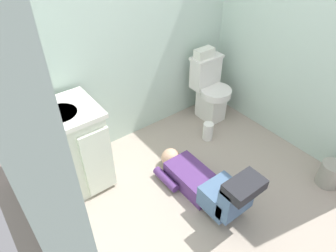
# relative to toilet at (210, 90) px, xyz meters

# --- Properties ---
(ground_plane) EXTENTS (2.99, 3.05, 0.04)m
(ground_plane) POSITION_rel_toilet_xyz_m (-0.88, -0.75, -0.39)
(ground_plane) COLOR #9F9183
(wall_back) EXTENTS (2.65, 0.08, 2.40)m
(wall_back) POSITION_rel_toilet_xyz_m (-0.88, 0.31, 0.83)
(wall_back) COLOR #B4CBBD
(wall_back) RESTS_ON ground_plane
(wall_left) EXTENTS (0.08, 2.05, 2.40)m
(wall_left) POSITION_rel_toilet_xyz_m (-2.17, -0.75, 0.83)
(wall_left) COLOR #B4CBBD
(wall_left) RESTS_ON ground_plane
(wall_right) EXTENTS (0.08, 2.05, 2.40)m
(wall_right) POSITION_rel_toilet_xyz_m (0.41, -0.75, 0.83)
(wall_right) COLOR #B4CBBD
(wall_right) RESTS_ON ground_plane
(toilet) EXTENTS (0.36, 0.46, 0.75)m
(toilet) POSITION_rel_toilet_xyz_m (0.00, 0.00, 0.00)
(toilet) COLOR silver
(toilet) RESTS_ON ground_plane
(vanity_cabinet) EXTENTS (0.60, 0.53, 0.82)m
(vanity_cabinet) POSITION_rel_toilet_xyz_m (-1.72, -0.05, 0.05)
(vanity_cabinet) COLOR silver
(vanity_cabinet) RESTS_ON ground_plane
(faucet) EXTENTS (0.02, 0.02, 0.10)m
(faucet) POSITION_rel_toilet_xyz_m (-1.72, 0.10, 0.50)
(faucet) COLOR silver
(faucet) RESTS_ON vanity_cabinet
(person_plumber) EXTENTS (0.39, 1.06, 0.52)m
(person_plumber) POSITION_rel_toilet_xyz_m (-0.88, -0.91, -0.19)
(person_plumber) COLOR #512D6B
(person_plumber) RESTS_ON ground_plane
(tissue_box) EXTENTS (0.22, 0.11, 0.10)m
(tissue_box) POSITION_rel_toilet_xyz_m (-0.04, 0.09, 0.43)
(tissue_box) COLOR silver
(tissue_box) RESTS_ON toilet
(soap_dispenser) EXTENTS (0.06, 0.06, 0.17)m
(soap_dispenser) POSITION_rel_toilet_xyz_m (-1.91, 0.08, 0.52)
(soap_dispenser) COLOR #3D9365
(soap_dispenser) RESTS_ON vanity_cabinet
(bottle_pink) EXTENTS (0.06, 0.06, 0.18)m
(bottle_pink) POSITION_rel_toilet_xyz_m (-1.83, 0.02, 0.54)
(bottle_pink) COLOR pink
(bottle_pink) RESTS_ON vanity_cabinet
(bottle_blue) EXTENTS (0.04, 0.04, 0.16)m
(bottle_blue) POSITION_rel_toilet_xyz_m (-1.76, 0.02, 0.53)
(bottle_blue) COLOR #446CBE
(bottle_blue) RESTS_ON vanity_cabinet
(bottle_clear) EXTENTS (0.05, 0.05, 0.13)m
(bottle_clear) POSITION_rel_toilet_xyz_m (-1.70, 0.12, 0.52)
(bottle_clear) COLOR silver
(bottle_clear) RESTS_ON vanity_cabinet
(trash_can) EXTENTS (0.20, 0.20, 0.24)m
(trash_can) POSITION_rel_toilet_xyz_m (0.15, -1.48, -0.25)
(trash_can) COLOR gray
(trash_can) RESTS_ON ground_plane
(paper_towel_roll) EXTENTS (0.11, 0.11, 0.21)m
(paper_towel_roll) POSITION_rel_toilet_xyz_m (-0.30, -0.32, -0.27)
(paper_towel_roll) COLOR white
(paper_towel_roll) RESTS_ON ground_plane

